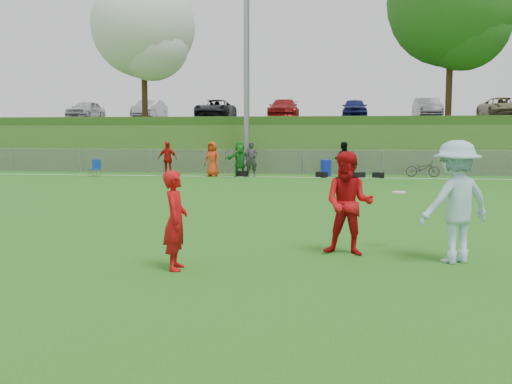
% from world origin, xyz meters
% --- Properties ---
extents(ground, '(120.00, 120.00, 0.00)m').
position_xyz_m(ground, '(0.00, 0.00, 0.00)').
color(ground, '#266114').
rests_on(ground, ground).
extents(sideline_far, '(60.00, 0.10, 0.01)m').
position_xyz_m(sideline_far, '(0.00, 18.00, 0.01)').
color(sideline_far, white).
rests_on(sideline_far, ground).
extents(fence, '(58.00, 0.06, 1.30)m').
position_xyz_m(fence, '(0.00, 20.00, 0.65)').
color(fence, gray).
rests_on(fence, ground).
extents(light_pole, '(1.20, 0.40, 12.15)m').
position_xyz_m(light_pole, '(-3.00, 20.80, 6.71)').
color(light_pole, gray).
rests_on(light_pole, ground).
extents(berm, '(120.00, 18.00, 3.00)m').
position_xyz_m(berm, '(0.00, 31.00, 1.50)').
color(berm, '#2E5417').
rests_on(berm, ground).
extents(parking_lot, '(120.00, 12.00, 0.10)m').
position_xyz_m(parking_lot, '(0.00, 33.00, 3.05)').
color(parking_lot, black).
rests_on(parking_lot, berm).
extents(tree_white_flowering, '(6.30, 6.30, 8.78)m').
position_xyz_m(tree_white_flowering, '(-9.84, 24.92, 8.32)').
color(tree_white_flowering, black).
rests_on(tree_white_flowering, berm).
extents(tree_green_near, '(7.14, 7.14, 9.95)m').
position_xyz_m(tree_green_near, '(8.16, 24.42, 9.03)').
color(tree_green_near, black).
rests_on(tree_green_near, berm).
extents(car_row, '(32.04, 5.18, 1.44)m').
position_xyz_m(car_row, '(-1.17, 32.00, 3.82)').
color(car_row, '#BEBEC0').
rests_on(car_row, parking_lot).
extents(spectator_row, '(9.53, 1.08, 1.69)m').
position_xyz_m(spectator_row, '(-2.64, 18.00, 0.85)').
color(spectator_row, red).
rests_on(spectator_row, ground).
extents(gear_bags, '(7.10, 0.57, 0.26)m').
position_xyz_m(gear_bags, '(1.18, 18.10, 0.13)').
color(gear_bags, black).
rests_on(gear_bags, ground).
extents(player_red_left, '(0.44, 0.61, 1.55)m').
position_xyz_m(player_red_left, '(-0.83, -0.76, 0.77)').
color(player_red_left, '#BA0C0F').
rests_on(player_red_left, ground).
extents(player_red_center, '(0.99, 0.84, 1.81)m').
position_xyz_m(player_red_center, '(1.86, 0.70, 0.91)').
color(player_red_center, red).
rests_on(player_red_center, ground).
extents(player_blue, '(1.50, 1.27, 2.01)m').
position_xyz_m(player_blue, '(3.58, 0.35, 1.00)').
color(player_blue, '#A6CEE7').
rests_on(player_blue, ground).
extents(frisbee, '(0.25, 0.25, 0.02)m').
position_xyz_m(frisbee, '(2.77, 1.28, 1.05)').
color(frisbee, white).
rests_on(frisbee, ground).
extents(recycling_bin, '(0.67, 0.67, 0.80)m').
position_xyz_m(recycling_bin, '(1.23, 19.00, 0.40)').
color(recycling_bin, '#1025B5').
rests_on(recycling_bin, ground).
extents(camp_chair, '(0.49, 0.50, 0.81)m').
position_xyz_m(camp_chair, '(-10.00, 17.27, 0.24)').
color(camp_chair, '#0D3796').
rests_on(camp_chair, ground).
extents(bicycle, '(1.63, 0.72, 0.83)m').
position_xyz_m(bicycle, '(5.86, 18.97, 0.41)').
color(bicycle, '#303032').
rests_on(bicycle, ground).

